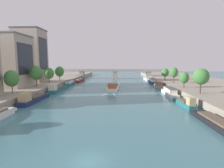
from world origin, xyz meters
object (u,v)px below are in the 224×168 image
Objects in this scene: moored_boat_right_downstream at (152,81)px; moored_boat_right_far at (147,79)px; moored_boat_left_downstream at (70,83)px; moored_boat_right_end at (224,125)px; moored_boat_right_lone at (169,92)px; tree_left_nearest at (12,78)px; barge_midriver at (114,87)px; moored_boat_right_near at (185,103)px; tree_right_end_of_row at (165,73)px; moored_boat_left_midway at (79,80)px; tree_left_by_lamp at (49,73)px; tree_right_by_lamp at (201,77)px; bridge_far at (115,73)px; moored_boat_left_second at (57,89)px; moored_boat_left_far at (33,98)px; moored_boat_right_gap_after at (159,85)px; tree_right_nearest at (184,78)px; tree_right_second at (174,72)px; tree_left_second at (59,71)px; tree_left_distant at (36,73)px.

moored_boat_right_downstream reaches higher than moored_boat_right_far.
moored_boat_left_downstream is at bearing -167.59° from moored_boat_right_downstream.
moored_boat_right_lone is (-0.04, 30.40, 0.28)m from moored_boat_right_end.
tree_left_nearest is at bearing -101.73° from moored_boat_left_downstream.
barge_midriver is 33.13m from moored_boat_right_near.
tree_left_nearest reaches higher than barge_midriver.
moored_boat_right_end is at bearing -95.73° from tree_right_end_of_row.
tree_left_by_lamp is (-7.14, -24.57, 5.69)m from moored_boat_left_midway.
tree_right_by_lamp is 70.41m from bridge_far.
barge_midriver is 22.48m from moored_boat_left_second.
moored_boat_left_far is 63.57m from tree_right_end_of_row.
tree_right_nearest is at bearing -66.17° from moored_boat_right_gap_after.
tree_right_second is 0.10× the size of bridge_far.
bridge_far is at bearing 40.27° from moored_boat_left_midway.
moored_boat_right_downstream is at bearing 19.81° from tree_left_by_lamp.
moored_boat_right_near is 46.75m from moored_boat_right_downstream.
moored_boat_right_gap_after is at bearing -29.48° from moored_boat_left_midway.
tree_right_end_of_row is (54.33, 40.35, -0.51)m from tree_left_nearest.
moored_boat_left_downstream is at bearing 157.14° from tree_right_nearest.
tree_left_second is (0.08, 12.30, 0.19)m from tree_left_by_lamp.
bridge_far is at bearing 56.65° from tree_left_by_lamp.
moored_boat_left_downstream reaches higher than moored_boat_right_lone.
moored_boat_left_second is 2.12× the size of tree_right_by_lamp.
moored_boat_right_near is at bearing -20.76° from tree_left_distant.
moored_boat_right_gap_after is at bearing 14.69° from moored_boat_left_second.
tree_left_distant is at bearing -90.12° from tree_left_by_lamp.
moored_boat_right_downstream is 1.90× the size of tree_left_distant.
barge_midriver is 32.36m from tree_left_second.
tree_left_nearest reaches higher than bridge_far.
tree_left_second is (-6.76, 21.46, 5.49)m from moored_boat_left_second.
moored_boat_right_gap_after is 48.10m from tree_left_by_lamp.
tree_right_end_of_row is (47.10, 24.36, 4.92)m from moored_boat_left_second.
moored_boat_left_midway is at bearing 126.86° from moored_boat_right_near.
moored_boat_right_lone is at bearing -70.24° from bridge_far.
moored_boat_left_second is 53.26m from tree_right_end_of_row.
moored_boat_right_lone is 1.90× the size of tree_left_distant.
tree_right_nearest is at bearing 18.08° from moored_boat_left_far.
moored_boat_left_far is 60.66m from moored_boat_right_downstream.
tree_left_by_lamp is (-47.62, 29.43, 5.46)m from moored_boat_right_near.
moored_boat_left_midway is 48.03m from tree_right_end_of_row.
bridge_far reaches higher than moored_boat_right_far.
moored_boat_left_second is 33.74m from moored_boat_left_midway.
moored_boat_left_second is 2.77× the size of tree_right_nearest.
bridge_far is (21.00, 33.67, 3.20)m from moored_boat_left_downstream.
moored_boat_left_second reaches higher than moored_boat_left_downstream.
moored_boat_right_far is 78.18m from tree_left_nearest.
moored_boat_left_second is 1.36× the size of moored_boat_right_near.
moored_boat_left_second reaches higher than moored_boat_left_far.
tree_right_nearest is at bearing -79.06° from moored_boat_right_downstream.
tree_left_distant reaches higher than tree_right_by_lamp.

